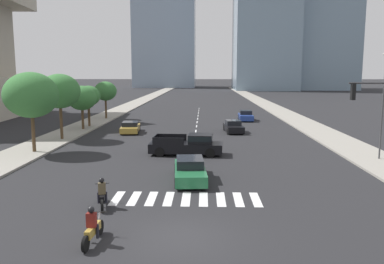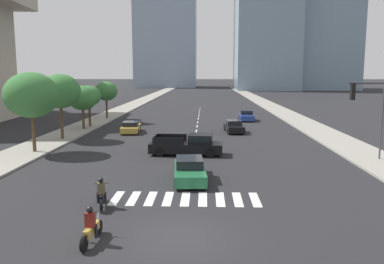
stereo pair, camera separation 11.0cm
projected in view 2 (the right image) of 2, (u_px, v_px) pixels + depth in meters
The scene contains 18 objects.
ground_plane at pixel (179, 237), 15.60m from camera, with size 800.00×800.00×0.00m, color #232326.
sidewalk_east at pixel (316, 129), 44.77m from camera, with size 4.00×260.00×0.15m, color gray.
sidewalk_west at pixel (80, 128), 45.70m from camera, with size 4.00×260.00×0.15m, color gray.
crosswalk_near at pixel (185, 199), 20.33m from camera, with size 7.65×2.37×0.01m.
lane_divider_center at pixel (197, 126), 48.00m from camera, with size 0.14×50.00×0.01m.
motorcycle_lead at pixel (91, 228), 14.99m from camera, with size 0.70×2.17×1.49m.
motorcycle_trailing at pixel (101, 195), 19.04m from camera, with size 0.82×2.11×1.49m.
pickup_truck at pixel (190, 145), 31.16m from camera, with size 5.86×2.38×1.67m.
sedan_green_0 at pixel (190, 170), 23.82m from camera, with size 2.16×4.87×1.34m.
sedan_black_1 at pixel (234, 127), 43.11m from camera, with size 2.10×4.49×1.31m.
sedan_gold_2 at pixel (131, 127), 42.89m from camera, with size 2.26×4.65×1.22m.
sedan_blue_3 at pixel (246, 116), 53.71m from camera, with size 1.91×4.43×1.37m.
street_lamp_east at pixel (384, 98), 28.48m from camera, with size 0.50×0.24×7.75m.
street_tree_nearest at pixel (31, 95), 31.22m from camera, with size 4.28×4.28×6.39m.
street_tree_second at pixel (60, 91), 37.41m from camera, with size 3.86×3.86×6.23m.
street_tree_third at pixel (82, 98), 44.20m from camera, with size 3.25×3.25×4.89m.
street_tree_fourth at pixel (89, 96), 46.63m from camera, with size 2.83×2.83×4.82m.
street_tree_fifth at pixel (106, 91), 54.68m from camera, with size 3.13×3.13×5.13m.
Camera 2 is at (1.02, -14.78, 6.46)m, focal length 36.77 mm.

